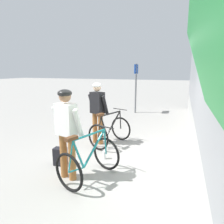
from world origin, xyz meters
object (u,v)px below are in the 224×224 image
Objects in this scene: cyclist_near_in_dark at (97,108)px; bicycle_near_black at (110,131)px; backpack_on_platform at (60,157)px; bicycle_far_teal at (89,160)px; cyclist_far_in_white at (66,127)px; water_bottle_near_the_bikes at (104,155)px; platform_sign_post at (136,80)px.

bicycle_near_black is (0.38, 0.01, -0.65)m from cyclist_near_in_dark.
bicycle_far_teal is at bearing -26.07° from backpack_on_platform.
cyclist_far_in_white is at bearing -47.40° from backpack_on_platform.
backpack_on_platform is at bearing -142.81° from water_bottle_near_the_bikes.
water_bottle_near_the_bikes is 0.08× the size of platform_sign_post.
bicycle_far_teal is 3.10× the size of backpack_on_platform.
cyclist_near_in_dark reaches higher than bicycle_near_black.
cyclist_far_in_white is at bearing -167.51° from bicycle_far_teal.
water_bottle_near_the_bikes is at bearing 71.31° from cyclist_far_in_white.
cyclist_near_in_dark is 0.75m from bicycle_near_black.
cyclist_far_in_white is at bearing -108.69° from water_bottle_near_the_bikes.
backpack_on_platform is 2.02× the size of water_bottle_near_the_bikes.
bicycle_near_black reaches higher than backpack_on_platform.
cyclist_far_in_white is 0.78m from bicycle_far_teal.
backpack_on_platform is 6.31m from platform_sign_post.
platform_sign_post is at bearing 91.45° from cyclist_far_in_white.
bicycle_far_teal is at bearing -71.45° from cyclist_near_in_dark.
bicycle_near_black is 1.70m from backpack_on_platform.
bicycle_near_black is at bearing 97.71° from bicycle_far_teal.
cyclist_far_in_white reaches higher than bicycle_near_black.
cyclist_far_in_white is 6.59m from platform_sign_post.
platform_sign_post is (-0.52, 5.52, 1.52)m from water_bottle_near_the_bikes.
cyclist_near_in_dark is at bearing -179.13° from bicycle_near_black.
platform_sign_post reaches higher than water_bottle_near_the_bikes.
platform_sign_post is (0.30, 6.14, 1.42)m from backpack_on_platform.
platform_sign_post reaches higher than bicycle_near_black.
platform_sign_post is (-0.32, 4.57, 1.22)m from bicycle_near_black.
platform_sign_post is at bearing 95.09° from bicycle_far_teal.
cyclist_near_in_dark is 1.00× the size of cyclist_far_in_white.
water_bottle_near_the_bikes is at bearing -84.62° from platform_sign_post.
backpack_on_platform is (-0.24, -1.56, -0.85)m from cyclist_near_in_dark.
cyclist_near_in_dark is 4.62m from platform_sign_post.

